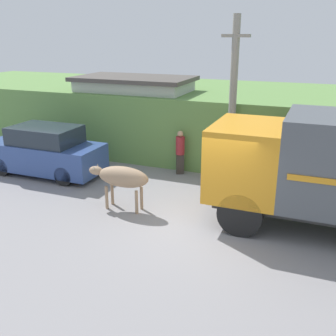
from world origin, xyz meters
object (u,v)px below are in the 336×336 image
(brown_cow, at_px, (122,177))
(pedestrian_on_hill, at_px, (180,150))
(parked_suv, at_px, (45,151))
(utility_pole, at_px, (233,99))

(brown_cow, distance_m, pedestrian_on_hill, 3.51)
(parked_suv, relative_size, pedestrian_on_hill, 2.67)
(pedestrian_on_hill, bearing_deg, parked_suv, -6.25)
(parked_suv, xyz_separation_m, pedestrian_on_hill, (4.51, 1.82, 0.03))
(utility_pole, bearing_deg, parked_suv, -163.27)
(utility_pole, bearing_deg, pedestrian_on_hill, -177.54)
(brown_cow, bearing_deg, parked_suv, 143.85)
(brown_cow, height_order, parked_suv, parked_suv)
(pedestrian_on_hill, height_order, utility_pole, utility_pole)
(parked_suv, distance_m, pedestrian_on_hill, 4.87)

